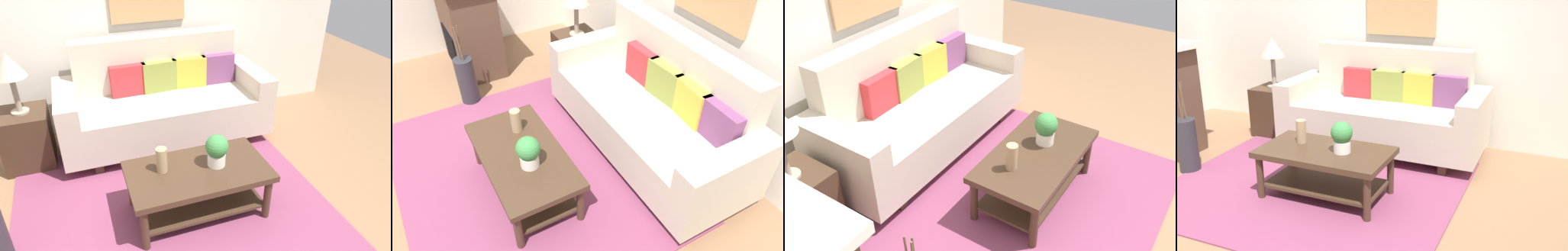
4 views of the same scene
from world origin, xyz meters
TOP-DOWN VIEW (x-y plane):
  - wall_back at (0.00, 2.12)m, footprint 5.08×0.10m
  - area_rug at (0.00, 0.50)m, footprint 2.54×2.18m
  - couch at (0.24, 1.59)m, footprint 2.11×0.84m
  - throw_pillow_crimson at (-0.09, 1.71)m, footprint 0.36×0.13m
  - throw_pillow_olive at (0.24, 1.71)m, footprint 0.37×0.15m
  - throw_pillow_mustard at (0.56, 1.71)m, footprint 0.37×0.15m
  - throw_pillow_plum at (0.89, 1.71)m, footprint 0.36×0.13m
  - coffee_table at (0.19, 0.39)m, footprint 1.10×0.60m
  - tabletop_vase at (-0.08, 0.46)m, footprint 0.09×0.09m
  - potted_plant_tabletop at (0.34, 0.39)m, footprint 0.18×0.18m
  - side_table at (-1.12, 1.58)m, footprint 0.44×0.44m
  - table_lamp at (-1.12, 1.58)m, footprint 0.28×0.28m

SIDE VIEW (x-z plane):
  - area_rug at x=0.00m, z-range 0.00..0.01m
  - side_table at x=-1.12m, z-range 0.00..0.56m
  - coffee_table at x=0.19m, z-range 0.10..0.53m
  - couch at x=0.24m, z-range -0.11..0.97m
  - tabletop_vase at x=-0.08m, z-range 0.43..0.63m
  - potted_plant_tabletop at x=0.34m, z-range 0.44..0.70m
  - throw_pillow_crimson at x=-0.09m, z-range 0.52..0.84m
  - throw_pillow_olive at x=0.24m, z-range 0.52..0.84m
  - throw_pillow_mustard at x=0.56m, z-range 0.52..0.84m
  - throw_pillow_plum at x=0.89m, z-range 0.52..0.84m
  - table_lamp at x=-1.12m, z-range 0.71..1.28m
  - wall_back at x=0.00m, z-range 0.00..2.70m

